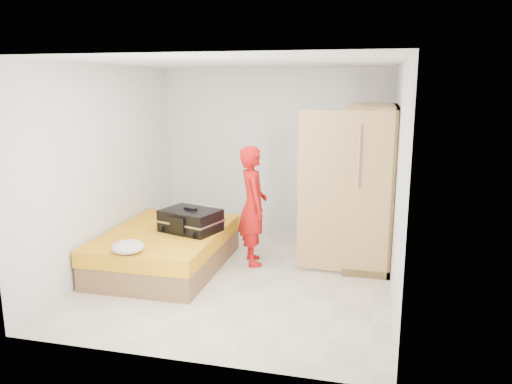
% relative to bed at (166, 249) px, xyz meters
% --- Properties ---
extents(room, '(4.00, 4.02, 2.60)m').
position_rel_bed_xyz_m(room, '(1.05, -0.07, 1.05)').
color(room, beige).
rests_on(room, ground).
extents(bed, '(1.42, 2.02, 0.50)m').
position_rel_bed_xyz_m(bed, '(0.00, 0.00, 0.00)').
color(bed, brown).
rests_on(bed, ground).
extents(wardrobe, '(1.17, 1.20, 2.10)m').
position_rel_bed_xyz_m(wardrobe, '(2.50, 0.79, 0.75)').
color(wardrobe, tan).
rests_on(wardrobe, ground).
extents(person, '(0.58, 0.68, 1.58)m').
position_rel_bed_xyz_m(person, '(1.06, 0.44, 0.54)').
color(person, red).
rests_on(person, ground).
extents(suitcase, '(0.85, 0.72, 0.31)m').
position_rel_bed_xyz_m(suitcase, '(0.32, 0.06, 0.39)').
color(suitcase, black).
rests_on(suitcase, bed).
extents(round_cushion, '(0.37, 0.37, 0.14)m').
position_rel_bed_xyz_m(round_cushion, '(-0.05, -0.90, 0.32)').
color(round_cushion, beige).
rests_on(round_cushion, bed).
extents(pillow, '(0.63, 0.41, 0.10)m').
position_rel_bed_xyz_m(pillow, '(0.10, 0.85, 0.30)').
color(pillow, beige).
rests_on(pillow, bed).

